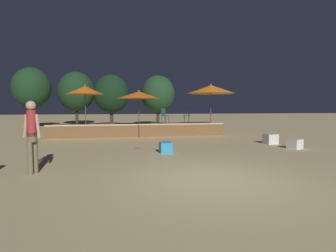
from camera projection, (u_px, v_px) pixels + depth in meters
The scene contains 16 objects.
ground_plane at pixel (212, 180), 6.22m from camera, with size 120.00×120.00×0.00m, color tan.
wooden_deck at pixel (138, 129), 16.35m from camera, with size 10.26×2.57×0.76m.
patio_umbrella_0 at pixel (211, 89), 15.92m from camera, with size 2.87×2.87×3.15m.
patio_umbrella_1 at pixel (139, 95), 14.91m from camera, with size 2.42×2.42×2.71m.
patio_umbrella_2 at pixel (85, 90), 14.43m from camera, with size 2.01×2.01×2.98m.
cube_seat_0 at pixel (270, 139), 12.34m from camera, with size 0.56×0.56×0.47m.
cube_seat_1 at pixel (295, 144), 10.93m from camera, with size 0.61×0.61×0.40m.
cube_seat_2 at pixel (166, 148), 9.87m from camera, with size 0.46×0.46×0.41m.
person_0 at pixel (32, 133), 6.73m from camera, with size 0.51×0.30×1.89m.
bistro_chair_0 at pixel (164, 114), 16.36m from camera, with size 0.48×0.48×0.90m.
bistro_chair_1 at pixel (188, 114), 17.09m from camera, with size 0.44×0.44×0.90m.
frisbee_disc at pixel (138, 149), 10.82m from camera, with size 0.27×0.27×0.03m.
background_tree_0 at pixel (76, 92), 25.79m from camera, with size 3.53×3.53×5.20m.
background_tree_1 at pixel (111, 94), 22.49m from camera, with size 3.01×3.01×4.52m.
background_tree_2 at pixel (158, 94), 24.29m from camera, with size 3.11×3.11×4.66m.
background_tree_3 at pixel (32, 88), 21.36m from camera, with size 3.01×3.01×4.96m.
Camera 1 is at (-2.23, -5.79, 1.73)m, focal length 28.00 mm.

